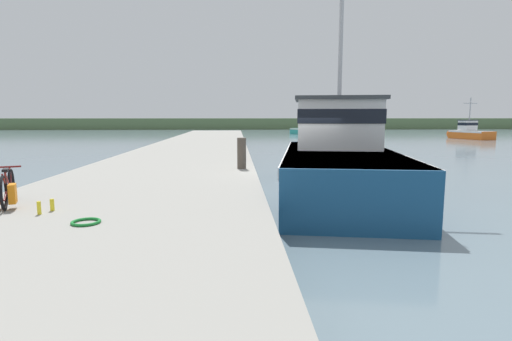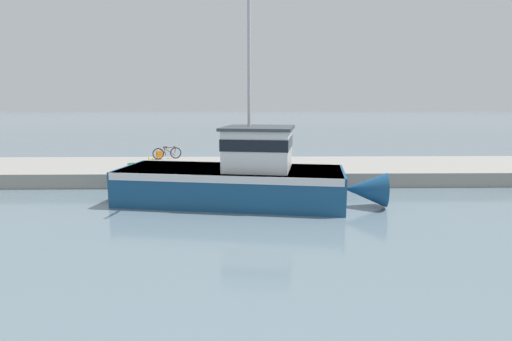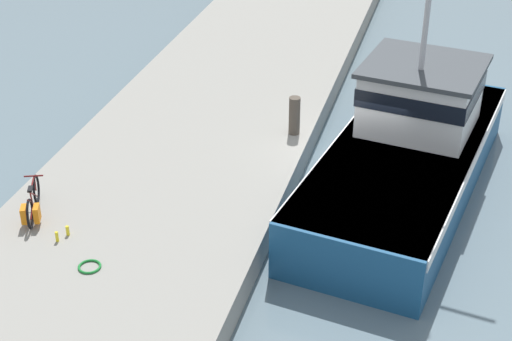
{
  "view_description": "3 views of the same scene",
  "coord_description": "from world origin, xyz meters",
  "px_view_note": "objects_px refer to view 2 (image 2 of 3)",
  "views": [
    {
      "loc": [
        -2.05,
        -13.41,
        2.54
      ],
      "look_at": [
        -1.52,
        -2.68,
        1.09
      ],
      "focal_mm": 28.0,
      "sensor_mm": 36.0,
      "label": 1
    },
    {
      "loc": [
        17.75,
        -0.03,
        4.17
      ],
      "look_at": [
        -0.05,
        0.3,
        1.12
      ],
      "focal_mm": 28.0,
      "sensor_mm": 36.0,
      "label": 2
    },
    {
      "loc": [
        2.22,
        -18.45,
        10.72
      ],
      "look_at": [
        -2.02,
        -2.91,
        1.41
      ],
      "focal_mm": 55.0,
      "sensor_mm": 36.0,
      "label": 3
    }
  ],
  "objects_px": {
    "mooring_post": "(259,162)",
    "water_bottle_by_bike": "(149,159)",
    "bicycle_touring": "(164,153)",
    "water_bottle_on_curb": "(153,160)",
    "fishing_boat_main": "(242,175)"
  },
  "relations": [
    {
      "from": "bicycle_touring",
      "to": "fishing_boat_main",
      "type": "bearing_deg",
      "value": 9.7
    },
    {
      "from": "water_bottle_on_curb",
      "to": "bicycle_touring",
      "type": "bearing_deg",
      "value": 157.82
    },
    {
      "from": "fishing_boat_main",
      "to": "bicycle_touring",
      "type": "distance_m",
      "value": 9.46
    },
    {
      "from": "mooring_post",
      "to": "water_bottle_by_bike",
      "type": "height_order",
      "value": "mooring_post"
    },
    {
      "from": "mooring_post",
      "to": "water_bottle_by_bike",
      "type": "distance_m",
      "value": 7.53
    },
    {
      "from": "fishing_boat_main",
      "to": "water_bottle_on_curb",
      "type": "distance_m",
      "value": 8.82
    },
    {
      "from": "bicycle_touring",
      "to": "mooring_post",
      "type": "distance_m",
      "value": 7.5
    },
    {
      "from": "water_bottle_on_curb",
      "to": "mooring_post",
      "type": "bearing_deg",
      "value": 58.56
    },
    {
      "from": "bicycle_touring",
      "to": "water_bottle_on_curb",
      "type": "height_order",
      "value": "bicycle_touring"
    },
    {
      "from": "bicycle_touring",
      "to": "water_bottle_on_curb",
      "type": "bearing_deg",
      "value": -43.82
    },
    {
      "from": "water_bottle_by_bike",
      "to": "water_bottle_on_curb",
      "type": "height_order",
      "value": "water_bottle_by_bike"
    },
    {
      "from": "bicycle_touring",
      "to": "water_bottle_by_bike",
      "type": "height_order",
      "value": "bicycle_touring"
    },
    {
      "from": "bicycle_touring",
      "to": "water_bottle_on_curb",
      "type": "distance_m",
      "value": 1.19
    },
    {
      "from": "bicycle_touring",
      "to": "mooring_post",
      "type": "bearing_deg",
      "value": 28.06
    },
    {
      "from": "bicycle_touring",
      "to": "water_bottle_by_bike",
      "type": "relative_size",
      "value": 6.75
    }
  ]
}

